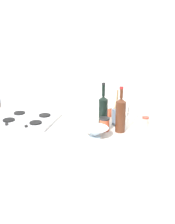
{
  "coord_description": "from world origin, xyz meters",
  "views": [
    {
      "loc": [
        0.51,
        -1.94,
        1.7
      ],
      "look_at": [
        0.0,
        0.0,
        1.02
      ],
      "focal_mm": 45.2,
      "sensor_mm": 36.0,
      "label": 1
    }
  ],
  "objects_px": {
    "stovetop_hob": "(27,119)",
    "wine_bottle_mid_left": "(121,114)",
    "condiment_jar_spare": "(108,111)",
    "mixing_bowl": "(95,132)",
    "wine_bottle_leftmost": "(103,110)",
    "condiment_jar_front": "(145,122)",
    "utensil_crock": "(117,115)",
    "condiment_jar_rear": "(104,124)"
  },
  "relations": [
    {
      "from": "wine_bottle_leftmost",
      "to": "mixing_bowl",
      "type": "xyz_separation_m",
      "value": [
        -0.01,
        -0.23,
        -0.09
      ]
    },
    {
      "from": "stovetop_hob",
      "to": "mixing_bowl",
      "type": "xyz_separation_m",
      "value": [
        0.6,
        -0.18,
        0.03
      ]
    },
    {
      "from": "utensil_crock",
      "to": "condiment_jar_spare",
      "type": "xyz_separation_m",
      "value": [
        -0.1,
        0.16,
        -0.03
      ]
    },
    {
      "from": "condiment_jar_rear",
      "to": "condiment_jar_spare",
      "type": "height_order",
      "value": "condiment_jar_rear"
    },
    {
      "from": "stovetop_hob",
      "to": "wine_bottle_leftmost",
      "type": "height_order",
      "value": "wine_bottle_leftmost"
    },
    {
      "from": "mixing_bowl",
      "to": "condiment_jar_spare",
      "type": "distance_m",
      "value": 0.45
    },
    {
      "from": "utensil_crock",
      "to": "condiment_jar_spare",
      "type": "bearing_deg",
      "value": 123.27
    },
    {
      "from": "stovetop_hob",
      "to": "utensil_crock",
      "type": "relative_size",
      "value": 1.47
    },
    {
      "from": "stovetop_hob",
      "to": "mixing_bowl",
      "type": "distance_m",
      "value": 0.63
    },
    {
      "from": "condiment_jar_front",
      "to": "condiment_jar_spare",
      "type": "xyz_separation_m",
      "value": [
        -0.32,
        0.15,
        0.0
      ]
    },
    {
      "from": "utensil_crock",
      "to": "wine_bottle_leftmost",
      "type": "bearing_deg",
      "value": -147.38
    },
    {
      "from": "mixing_bowl",
      "to": "utensil_crock",
      "type": "xyz_separation_m",
      "value": [
        0.11,
        0.3,
        0.03
      ]
    },
    {
      "from": "wine_bottle_mid_left",
      "to": "condiment_jar_rear",
      "type": "xyz_separation_m",
      "value": [
        -0.12,
        -0.01,
        -0.08
      ]
    },
    {
      "from": "mixing_bowl",
      "to": "condiment_jar_front",
      "type": "bearing_deg",
      "value": 42.68
    },
    {
      "from": "stovetop_hob",
      "to": "condiment_jar_front",
      "type": "distance_m",
      "value": 0.94
    },
    {
      "from": "mixing_bowl",
      "to": "condiment_jar_front",
      "type": "height_order",
      "value": "condiment_jar_front"
    },
    {
      "from": "wine_bottle_mid_left",
      "to": "condiment_jar_rear",
      "type": "distance_m",
      "value": 0.14
    },
    {
      "from": "utensil_crock",
      "to": "condiment_jar_rear",
      "type": "relative_size",
      "value": 3.13
    },
    {
      "from": "condiment_jar_rear",
      "to": "wine_bottle_leftmost",
      "type": "bearing_deg",
      "value": 108.82
    },
    {
      "from": "utensil_crock",
      "to": "condiment_jar_front",
      "type": "xyz_separation_m",
      "value": [
        0.22,
        0.0,
        -0.03
      ]
    },
    {
      "from": "mixing_bowl",
      "to": "condiment_jar_front",
      "type": "xyz_separation_m",
      "value": [
        0.33,
        0.3,
        0.0
      ]
    },
    {
      "from": "condiment_jar_rear",
      "to": "wine_bottle_mid_left",
      "type": "bearing_deg",
      "value": 4.13
    },
    {
      "from": "wine_bottle_leftmost",
      "to": "condiment_jar_rear",
      "type": "xyz_separation_m",
      "value": [
        0.03,
        -0.09,
        -0.08
      ]
    },
    {
      "from": "wine_bottle_mid_left",
      "to": "utensil_crock",
      "type": "height_order",
      "value": "wine_bottle_mid_left"
    },
    {
      "from": "utensil_crock",
      "to": "condiment_jar_spare",
      "type": "distance_m",
      "value": 0.19
    },
    {
      "from": "stovetop_hob",
      "to": "mixing_bowl",
      "type": "bearing_deg",
      "value": -16.79
    },
    {
      "from": "stovetop_hob",
      "to": "condiment_jar_spare",
      "type": "xyz_separation_m",
      "value": [
        0.61,
        0.27,
        0.03
      ]
    },
    {
      "from": "condiment_jar_spare",
      "to": "mixing_bowl",
      "type": "bearing_deg",
      "value": -90.6
    },
    {
      "from": "wine_bottle_mid_left",
      "to": "condiment_jar_front",
      "type": "xyz_separation_m",
      "value": [
        0.17,
        0.15,
        -0.09
      ]
    },
    {
      "from": "stovetop_hob",
      "to": "wine_bottle_mid_left",
      "type": "distance_m",
      "value": 0.77
    },
    {
      "from": "stovetop_hob",
      "to": "condiment_jar_front",
      "type": "height_order",
      "value": "condiment_jar_front"
    },
    {
      "from": "stovetop_hob",
      "to": "condiment_jar_front",
      "type": "bearing_deg",
      "value": 7.2
    },
    {
      "from": "mixing_bowl",
      "to": "condiment_jar_front",
      "type": "relative_size",
      "value": 2.37
    },
    {
      "from": "condiment_jar_front",
      "to": "stovetop_hob",
      "type": "bearing_deg",
      "value": -172.8
    },
    {
      "from": "wine_bottle_mid_left",
      "to": "condiment_jar_front",
      "type": "distance_m",
      "value": 0.24
    },
    {
      "from": "wine_bottle_mid_left",
      "to": "condiment_jar_spare",
      "type": "xyz_separation_m",
      "value": [
        -0.15,
        0.3,
        -0.09
      ]
    },
    {
      "from": "wine_bottle_mid_left",
      "to": "condiment_jar_front",
      "type": "relative_size",
      "value": 4.2
    },
    {
      "from": "stovetop_hob",
      "to": "wine_bottle_mid_left",
      "type": "bearing_deg",
      "value": -2.22
    },
    {
      "from": "wine_bottle_leftmost",
      "to": "wine_bottle_mid_left",
      "type": "bearing_deg",
      "value": -28.46
    },
    {
      "from": "wine_bottle_mid_left",
      "to": "wine_bottle_leftmost",
      "type": "bearing_deg",
      "value": 151.54
    },
    {
      "from": "wine_bottle_leftmost",
      "to": "condiment_jar_rear",
      "type": "relative_size",
      "value": 3.41
    },
    {
      "from": "stovetop_hob",
      "to": "wine_bottle_leftmost",
      "type": "bearing_deg",
      "value": 4.59
    }
  ]
}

